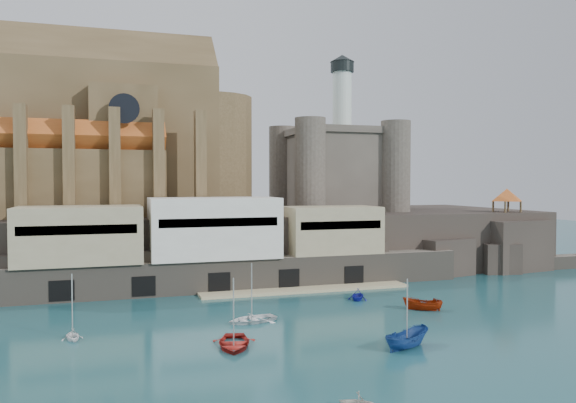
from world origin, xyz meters
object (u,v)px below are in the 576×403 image
at_px(boat_0, 234,347).
at_px(boat_2, 407,348).
at_px(church, 109,140).
at_px(castle_keep, 336,165).
at_px(pavilion, 507,196).

distance_m(boat_0, boat_2, 15.96).
relative_size(church, castle_keep, 1.60).
bearing_deg(church, boat_0, -77.02).
xyz_separation_m(castle_keep, boat_2, (-14.28, -51.54, -18.31)).
height_order(pavilion, boat_0, pavilion).
height_order(boat_0, boat_2, boat_0).
height_order(church, pavilion, church).
height_order(church, boat_2, church).
bearing_deg(castle_keep, boat_2, -105.49).
height_order(castle_keep, boat_2, castle_keep).
xyz_separation_m(church, castle_keep, (40.21, -0.78, -3.81)).
distance_m(castle_keep, boat_0, 57.80).
distance_m(castle_keep, pavilion, 30.50).
height_order(church, castle_keep, church).
relative_size(pavilion, boat_0, 1.04).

